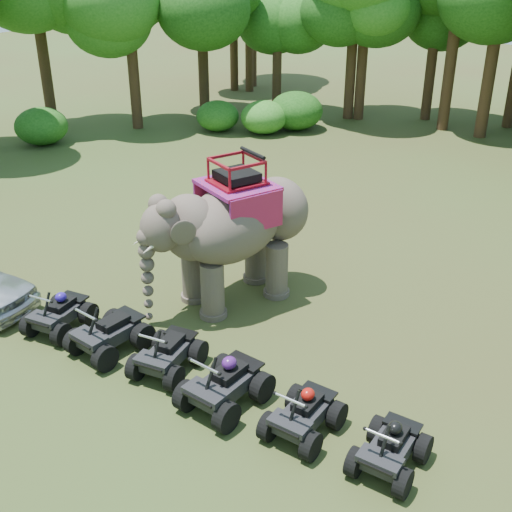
% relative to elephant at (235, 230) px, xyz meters
% --- Properties ---
extents(ground, '(110.00, 110.00, 0.00)m').
position_rel_elephant_xyz_m(ground, '(1.20, -1.93, -2.03)').
color(ground, '#47381E').
rests_on(ground, ground).
extents(elephant, '(3.79, 5.29, 4.07)m').
position_rel_elephant_xyz_m(elephant, '(0.00, 0.00, 0.00)').
color(elephant, brown).
rests_on(elephant, ground).
extents(atv_0, '(1.46, 1.82, 1.22)m').
position_rel_elephant_xyz_m(atv_0, '(-2.69, -3.87, -1.43)').
color(atv_0, black).
rests_on(atv_0, ground).
extents(atv_1, '(1.44, 1.89, 1.33)m').
position_rel_elephant_xyz_m(atv_1, '(-0.96, -3.81, -1.37)').
color(atv_1, black).
rests_on(atv_1, ground).
extents(atv_2, '(1.50, 1.87, 1.25)m').
position_rel_elephant_xyz_m(atv_2, '(0.74, -3.63, -1.41)').
color(atv_2, black).
rests_on(atv_2, ground).
extents(atv_3, '(1.45, 1.92, 1.37)m').
position_rel_elephant_xyz_m(atv_3, '(2.54, -3.84, -1.35)').
color(atv_3, black).
rests_on(atv_3, ground).
extents(atv_4, '(1.20, 1.64, 1.21)m').
position_rel_elephant_xyz_m(atv_4, '(4.36, -3.65, -1.43)').
color(atv_4, black).
rests_on(atv_4, ground).
extents(atv_5, '(1.20, 1.62, 1.18)m').
position_rel_elephant_xyz_m(atv_5, '(6.18, -3.54, -1.44)').
color(atv_5, black).
rests_on(atv_5, ground).
extents(tree_27, '(6.29, 6.29, 8.99)m').
position_rel_elephant_xyz_m(tree_27, '(-18.90, 9.25, 2.46)').
color(tree_27, '#195114').
rests_on(tree_27, ground).
extents(tree_28, '(5.75, 5.75, 8.22)m').
position_rel_elephant_xyz_m(tree_28, '(-14.78, 11.45, 2.07)').
color(tree_28, '#195114').
rests_on(tree_28, ground).
extents(tree_29, '(6.23, 6.23, 8.90)m').
position_rel_elephant_xyz_m(tree_29, '(-13.43, 15.41, 2.41)').
color(tree_29, '#195114').
rests_on(tree_29, ground).
extents(tree_30, '(4.82, 4.82, 6.89)m').
position_rel_elephant_xyz_m(tree_30, '(-10.42, 18.15, 1.41)').
color(tree_30, '#195114').
rests_on(tree_30, ground).
extents(tree_31, '(5.75, 5.75, 8.22)m').
position_rel_elephant_xyz_m(tree_31, '(-6.62, 19.58, 2.07)').
color(tree_31, '#195114').
rests_on(tree_31, ground).
extents(tree_32, '(5.60, 5.60, 8.00)m').
position_rel_elephant_xyz_m(tree_32, '(-3.00, 21.83, 1.97)').
color(tree_32, '#195114').
rests_on(tree_32, ground).
extents(tree_37, '(6.77, 6.77, 9.67)m').
position_rel_elephant_xyz_m(tree_37, '(0.60, 19.98, 2.80)').
color(tree_37, '#195114').
rests_on(tree_37, ground).
extents(tree_38, '(7.05, 7.05, 10.08)m').
position_rel_elephant_xyz_m(tree_38, '(-15.98, 23.71, 3.00)').
color(tree_38, '#195114').
rests_on(tree_38, ground).
extents(tree_41, '(5.18, 5.18, 7.40)m').
position_rel_elephant_xyz_m(tree_41, '(-16.16, 21.92, 1.67)').
color(tree_41, '#195114').
rests_on(tree_41, ground).
extents(tree_43, '(5.27, 5.27, 7.52)m').
position_rel_elephant_xyz_m(tree_43, '(-15.18, 22.25, 1.73)').
color(tree_43, '#195114').
rests_on(tree_43, ground).
extents(tree_44, '(6.31, 6.31, 9.01)m').
position_rel_elephant_xyz_m(tree_44, '(-1.47, 20.30, 2.47)').
color(tree_44, '#195114').
rests_on(tree_44, ground).
extents(tree_48, '(5.75, 5.75, 8.21)m').
position_rel_elephant_xyz_m(tree_48, '(-6.06, 19.76, 2.07)').
color(tree_48, '#195114').
rests_on(tree_48, ground).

